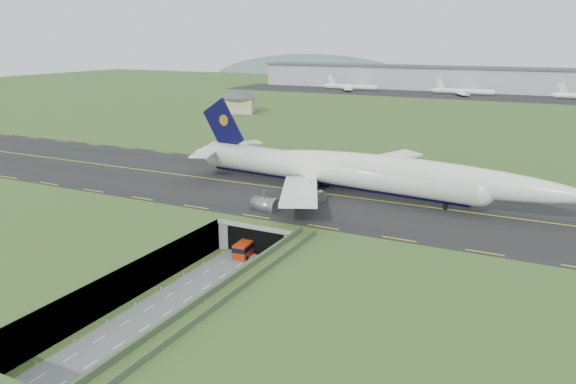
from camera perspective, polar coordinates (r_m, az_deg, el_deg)
The scene contains 10 objects.
ground at distance 99.43m, azimuth -5.65°, elevation -7.94°, with size 900.00×900.00×0.00m, color #3C5B24.
airfield_deck at distance 98.28m, azimuth -5.70°, elevation -6.34°, with size 800.00×800.00×6.00m, color gray.
trench_road at distance 93.70m, azimuth -8.12°, elevation -9.48°, with size 12.00×75.00×0.20m, color slate.
taxiway at distance 124.93m, azimuth 2.32°, elevation -0.01°, with size 800.00×44.00×0.18m, color black.
tunnel_portal at distance 111.73m, azimuth -1.14°, elevation -3.36°, with size 17.00×22.30×6.00m.
guideway at distance 77.19m, azimuth -6.37°, elevation -10.80°, with size 3.00×53.00×7.05m.
jumbo_jet at distance 121.89m, azimuth 6.86°, elevation 2.03°, with size 92.19×59.45×19.77m.
shuttle_tram at distance 105.13m, azimuth -4.29°, elevation -5.67°, with size 3.22×7.04×2.80m.
service_building at distance 260.04m, azimuth -5.03°, elevation 9.40°, with size 25.70×25.70×10.68m.
cargo_terminal at distance 380.38m, azimuth 19.39°, elevation 10.74°, with size 320.00×67.00×15.60m.
Camera 1 is at (49.29, -76.89, 39.29)m, focal length 35.00 mm.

